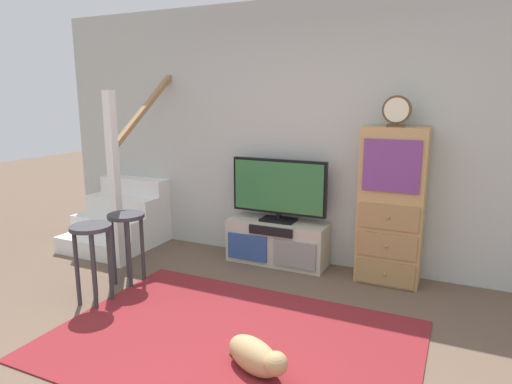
{
  "coord_description": "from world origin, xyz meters",
  "views": [
    {
      "loc": [
        1.4,
        -2.0,
        1.73
      ],
      "look_at": [
        -0.3,
        1.67,
        0.87
      ],
      "focal_mm": 31.39,
      "sensor_mm": 36.0,
      "label": 1
    }
  ],
  "objects": [
    {
      "name": "desk_clock",
      "position": [
        0.84,
        2.19,
        1.61
      ],
      "size": [
        0.25,
        0.08,
        0.28
      ],
      "color": "#4C3823",
      "rests_on": "side_cabinet"
    },
    {
      "name": "staircase",
      "position": [
        -2.24,
        2.2,
        0.37
      ],
      "size": [
        1.0,
        1.36,
        2.2
      ],
      "color": "white",
      "rests_on": "ground_plane"
    },
    {
      "name": "back_wall",
      "position": [
        0.0,
        2.46,
        1.35
      ],
      "size": [
        6.4,
        0.12,
        2.7
      ],
      "primitive_type": "cube",
      "color": "#B2B7B2",
      "rests_on": "ground_plane"
    },
    {
      "name": "side_cabinet",
      "position": [
        0.84,
        2.2,
        0.73
      ],
      "size": [
        0.58,
        0.38,
        1.47
      ],
      "color": "tan",
      "rests_on": "ground_plane"
    },
    {
      "name": "dog",
      "position": [
        0.32,
        0.33,
        0.12
      ],
      "size": [
        0.51,
        0.36,
        0.23
      ],
      "color": "tan",
      "rests_on": "ground_plane"
    },
    {
      "name": "media_console",
      "position": [
        -0.3,
        2.19,
        0.23
      ],
      "size": [
        1.05,
        0.38,
        0.46
      ],
      "color": "#BCB29E",
      "rests_on": "ground_plane"
    },
    {
      "name": "area_rug",
      "position": [
        0.0,
        0.6,
        0.01
      ],
      "size": [
        2.6,
        1.8,
        0.01
      ],
      "primitive_type": "cube",
      "color": "maroon",
      "rests_on": "ground_plane"
    },
    {
      "name": "television",
      "position": [
        -0.3,
        2.22,
        0.81
      ],
      "size": [
        1.03,
        0.22,
        0.66
      ],
      "color": "black",
      "rests_on": "media_console"
    },
    {
      "name": "bar_stool_far",
      "position": [
        -1.38,
        1.13,
        0.5
      ],
      "size": [
        0.34,
        0.34,
        0.67
      ],
      "color": "#333338",
      "rests_on": "ground_plane"
    },
    {
      "name": "bar_stool_near",
      "position": [
        -1.35,
        0.66,
        0.52
      ],
      "size": [
        0.34,
        0.34,
        0.69
      ],
      "color": "#333338",
      "rests_on": "ground_plane"
    }
  ]
}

